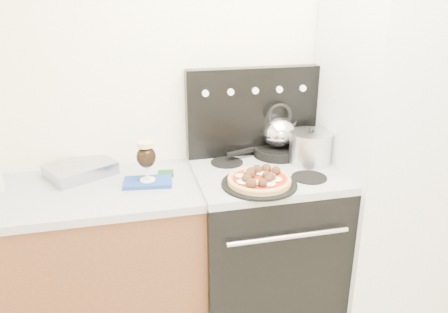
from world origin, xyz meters
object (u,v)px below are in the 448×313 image
object	(u,v)px
fridge	(387,156)
skillet	(278,151)
stove_body	(263,248)
pizza	(259,179)
beer_glass	(146,161)
tea_kettle	(279,129)
base_cabinet	(61,274)
stock_pot	(310,149)
pizza_pan	(259,184)
oven_mitt	(148,182)

from	to	relation	value
fridge	skillet	bearing A→B (deg)	158.61
stove_body	pizza	xyz separation A→B (m)	(-0.10, -0.17, 0.51)
stove_body	beer_glass	bearing A→B (deg)	179.13
tea_kettle	skillet	bearing A→B (deg)	0.00
base_cabinet	beer_glass	size ratio (longest dim) A/B	6.95
pizza	stock_pot	bearing A→B (deg)	31.46
base_cabinet	pizza_pan	xyz separation A→B (m)	(1.01, -0.20, 0.50)
beer_glass	stock_pot	xyz separation A→B (m)	(0.89, 0.04, -0.02)
oven_mitt	pizza_pan	bearing A→B (deg)	-19.19
fridge	tea_kettle	distance (m)	0.62
skillet	stock_pot	world-z (taller)	stock_pot
pizza	tea_kettle	size ratio (longest dim) A/B	1.44
beer_glass	tea_kettle	distance (m)	0.79
skillet	stove_body	bearing A→B (deg)	-124.76
base_cabinet	fridge	size ratio (longest dim) A/B	0.76
stove_body	tea_kettle	bearing A→B (deg)	55.24
fridge	beer_glass	xyz separation A→B (m)	(-1.33, 0.03, 0.07)
stove_body	pizza_pan	size ratio (longest dim) A/B	2.36
pizza	base_cabinet	bearing A→B (deg)	168.81
beer_glass	pizza_pan	size ratio (longest dim) A/B	0.56
stove_body	pizza	bearing A→B (deg)	-118.82
oven_mitt	skillet	bearing A→B (deg)	13.76
beer_glass	pizza	world-z (taller)	beer_glass
fridge	oven_mitt	xyz separation A→B (m)	(-1.33, 0.03, -0.04)
pizza_pan	stove_body	bearing A→B (deg)	61.18
base_cabinet	stock_pot	world-z (taller)	stock_pot
oven_mitt	stock_pot	xyz separation A→B (m)	(0.89, 0.04, 0.09)
beer_glass	stock_pot	size ratio (longest dim) A/B	0.91
pizza_pan	base_cabinet	bearing A→B (deg)	168.81
base_cabinet	stove_body	xyz separation A→B (m)	(1.10, -0.02, 0.01)
fridge	beer_glass	size ratio (longest dim) A/B	9.11
fridge	tea_kettle	xyz separation A→B (m)	(-0.56, 0.22, 0.13)
pizza	skillet	bearing A→B (deg)	57.94
base_cabinet	skillet	xyz separation A→B (m)	(1.24, 0.17, 0.52)
beer_glass	skillet	distance (m)	0.79
pizza_pan	pizza	bearing A→B (deg)	180.00
beer_glass	tea_kettle	size ratio (longest dim) A/B	0.97
base_cabinet	tea_kettle	size ratio (longest dim) A/B	6.73
base_cabinet	stove_body	world-z (taller)	stove_body
pizza	stock_pot	distance (m)	0.43
stove_body	tea_kettle	xyz separation A→B (m)	(0.14, 0.20, 0.64)
stock_pot	oven_mitt	bearing A→B (deg)	-177.60
pizza_pan	oven_mitt	bearing A→B (deg)	160.81
stove_body	pizza_pan	distance (m)	0.53
tea_kettle	pizza	bearing A→B (deg)	-125.68
oven_mitt	tea_kettle	size ratio (longest dim) A/B	1.12
base_cabinet	pizza	distance (m)	1.15
base_cabinet	skillet	distance (m)	1.35
fridge	pizza_pan	xyz separation A→B (m)	(-0.80, -0.15, -0.02)
pizza_pan	tea_kettle	size ratio (longest dim) A/B	1.73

